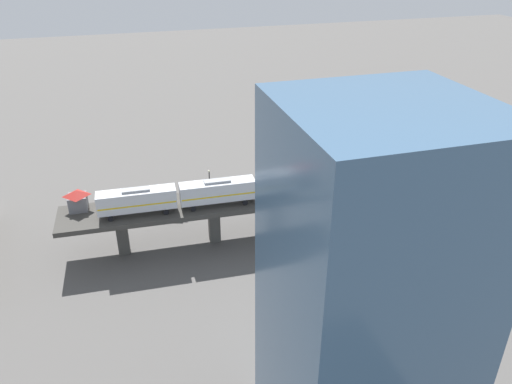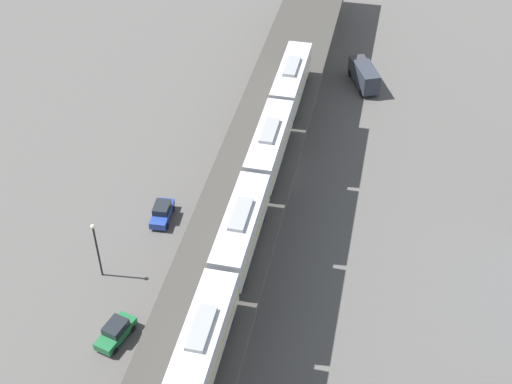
% 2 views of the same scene
% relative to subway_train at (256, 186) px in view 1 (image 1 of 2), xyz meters
% --- Properties ---
extents(ground_plane, '(400.00, 400.00, 0.00)m').
position_rel_subway_train_xyz_m(ground_plane, '(0.85, -14.66, -10.19)').
color(ground_plane, '#514F4C').
extents(elevated_viaduct, '(11.84, 92.25, 7.65)m').
position_rel_subway_train_xyz_m(elevated_viaduct, '(0.84, -14.83, -3.62)').
color(elevated_viaduct, '#393733').
rests_on(elevated_viaduct, ground).
extents(subway_train, '(4.70, 49.87, 4.45)m').
position_rel_subway_train_xyz_m(subway_train, '(0.00, 0.00, 0.00)').
color(subway_train, silver).
rests_on(subway_train, elevated_viaduct).
extents(signal_hut, '(3.34, 3.34, 3.40)m').
position_rel_subway_train_xyz_m(signal_hut, '(4.85, 27.84, -0.74)').
color(signal_hut, slate).
rests_on(signal_hut, elevated_viaduct).
extents(street_car_blue, '(2.06, 4.45, 1.89)m').
position_rel_subway_train_xyz_m(street_car_blue, '(11.21, -4.25, -9.26)').
color(street_car_blue, '#233D93').
rests_on(street_car_blue, ground).
extents(street_car_green, '(3.00, 4.73, 1.89)m').
position_rel_subway_train_xyz_m(street_car_green, '(10.93, 12.28, -9.26)').
color(street_car_green, '#1E6638').
rests_on(street_car_green, ground).
extents(delivery_truck, '(4.78, 7.52, 3.20)m').
position_rel_subway_train_xyz_m(delivery_truck, '(-8.78, -35.45, -8.43)').
color(delivery_truck, '#333338').
rests_on(delivery_truck, ground).
extents(street_lamp, '(0.44, 0.44, 6.94)m').
position_rel_subway_train_xyz_m(street_lamp, '(14.93, 4.92, -6.09)').
color(street_lamp, black).
rests_on(street_lamp, ground).
extents(office_tower, '(16.00, 16.00, 36.00)m').
position_rel_subway_train_xyz_m(office_tower, '(-38.52, 0.89, 7.81)').
color(office_tower, '#3D5B7A').
rests_on(office_tower, ground).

